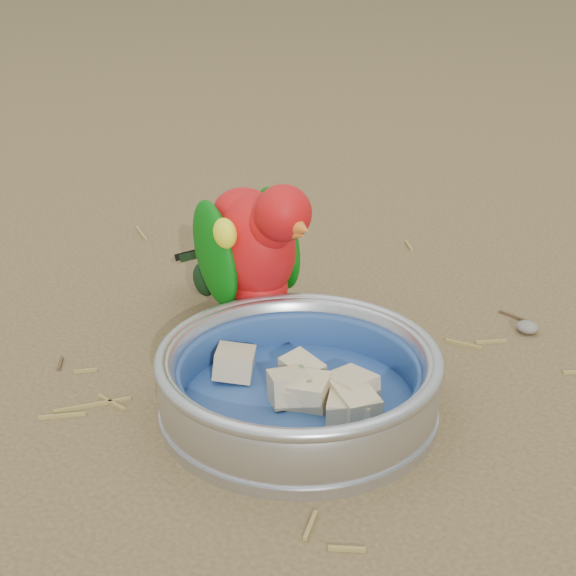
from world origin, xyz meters
The scene contains 6 objects.
ground centered at (0.00, 0.00, 0.00)m, with size 60.00×60.00×0.00m, color brown.
food_bowl centered at (-0.02, 0.04, 0.01)m, with size 0.24×0.24×0.02m, color #B2B2BA.
bowl_wall centered at (-0.02, 0.04, 0.04)m, with size 0.24×0.24×0.04m, color #B2B2BA, non-canonical shape.
fruit_wedges centered at (-0.02, 0.04, 0.03)m, with size 0.15×0.15×0.03m, color tan, non-canonical shape.
lory_parrot centered at (-0.14, 0.14, 0.08)m, with size 0.10×0.21×0.17m, color #BC0D0F, non-canonical shape.
ground_debris centered at (0.00, 0.10, 0.00)m, with size 0.90×0.80×0.01m, color olive, non-canonical shape.
Camera 1 is at (0.37, -0.48, 0.42)m, focal length 55.00 mm.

